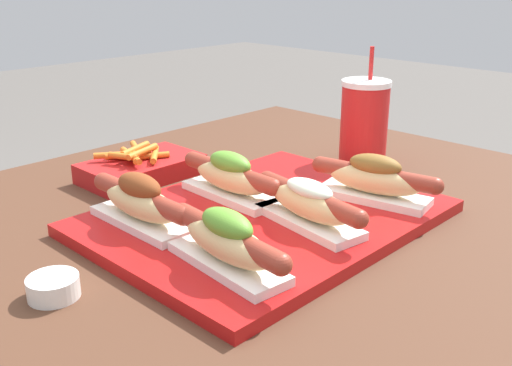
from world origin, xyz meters
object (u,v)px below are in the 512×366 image
at_px(hot_dog_1, 309,203).
at_px(hot_dog_2, 374,179).
at_px(hot_dog_3, 140,202).
at_px(fries_basket, 141,167).
at_px(hot_dog_0, 227,241).
at_px(serving_tray, 266,217).
at_px(hot_dog_4, 230,177).
at_px(sauce_bowl, 53,286).
at_px(drink_cup, 364,123).

distance_m(hot_dog_1, hot_dog_2, 0.15).
distance_m(hot_dog_3, fries_basket, 0.25).
bearing_deg(hot_dog_0, hot_dog_1, 3.49).
xyz_separation_m(serving_tray, hot_dog_4, (0.00, 0.08, 0.04)).
height_order(hot_dog_2, sauce_bowl, hot_dog_2).
distance_m(hot_dog_4, drink_cup, 0.33).
relative_size(hot_dog_3, fries_basket, 1.04).
relative_size(drink_cup, fries_basket, 1.09).
bearing_deg(hot_dog_3, drink_cup, -4.38).
bearing_deg(hot_dog_4, hot_dog_0, -134.51).
bearing_deg(hot_dog_1, serving_tray, 94.43).
bearing_deg(drink_cup, hot_dog_4, 175.67).
height_order(hot_dog_2, drink_cup, drink_cup).
distance_m(serving_tray, sauce_bowl, 0.32).
xyz_separation_m(hot_dog_2, hot_dog_3, (-0.31, 0.18, 0.00)).
bearing_deg(hot_dog_3, serving_tray, -30.79).
xyz_separation_m(hot_dog_1, drink_cup, (0.32, 0.13, 0.03)).
bearing_deg(hot_dog_0, sauce_bowl, 144.81).
bearing_deg(serving_tray, fries_basket, 91.82).
height_order(serving_tray, drink_cup, drink_cup).
height_order(drink_cup, fries_basket, drink_cup).
xyz_separation_m(hot_dog_4, drink_cup, (0.32, -0.02, 0.03)).
distance_m(hot_dog_1, fries_basket, 0.38).
height_order(hot_dog_1, sauce_bowl, hot_dog_1).
height_order(serving_tray, fries_basket, fries_basket).
bearing_deg(sauce_bowl, hot_dog_4, 8.56).
distance_m(hot_dog_0, hot_dog_3, 0.18).
relative_size(hot_dog_2, hot_dog_3, 0.98).
relative_size(hot_dog_1, drink_cup, 0.94).
distance_m(hot_dog_3, drink_cup, 0.48).
distance_m(drink_cup, fries_basket, 0.42).
bearing_deg(fries_basket, drink_cup, -35.72).
bearing_deg(hot_dog_0, hot_dog_4, 45.49).
bearing_deg(hot_dog_2, hot_dog_3, 149.65).
distance_m(hot_dog_2, hot_dog_4, 0.22).
bearing_deg(drink_cup, hot_dog_2, -141.24).
xyz_separation_m(hot_dog_1, sauce_bowl, (-0.33, 0.11, -0.04)).
relative_size(hot_dog_4, sauce_bowl, 3.57).
height_order(hot_dog_2, hot_dog_4, same).
height_order(sauce_bowl, drink_cup, drink_cup).
relative_size(serving_tray, hot_dog_4, 2.32).
xyz_separation_m(sauce_bowl, fries_basket, (0.31, 0.27, 0.01)).
bearing_deg(drink_cup, serving_tray, -170.39).
height_order(serving_tray, hot_dog_0, hot_dog_0).
xyz_separation_m(hot_dog_3, hot_dog_4, (0.16, -0.01, -0.00)).
relative_size(hot_dog_0, sauce_bowl, 3.56).
bearing_deg(hot_dog_3, hot_dog_1, -46.30).
xyz_separation_m(serving_tray, hot_dog_2, (0.15, -0.09, 0.04)).
height_order(sauce_bowl, fries_basket, fries_basket).
relative_size(hot_dog_0, hot_dog_2, 1.01).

